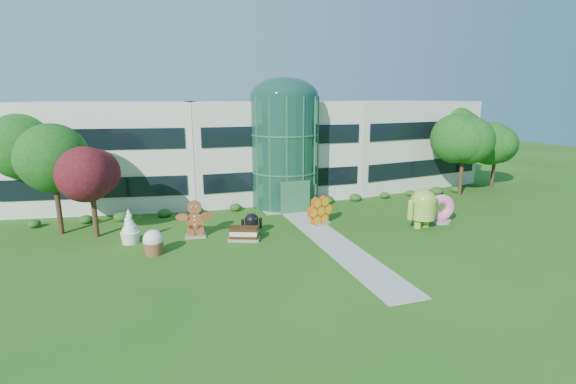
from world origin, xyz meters
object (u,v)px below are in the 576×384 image
object	(u,v)px
gingerbread	(195,219)
android_green	(423,205)
donut	(440,208)
android_black	(252,222)

from	to	relation	value
gingerbread	android_green	bearing A→B (deg)	-1.82
android_green	gingerbread	distance (m)	16.95
donut	gingerbread	bearing A→B (deg)	-177.82
android_black	donut	bearing A→B (deg)	-8.37
android_black	donut	xyz separation A→B (m)	(14.92, -1.64, 0.23)
android_green	donut	distance (m)	2.38
android_green	gingerbread	size ratio (longest dim) A/B	1.20
android_green	donut	bearing A→B (deg)	7.65
android_black	android_green	bearing A→B (deg)	-12.62
gingerbread	android_black	bearing A→B (deg)	-2.18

